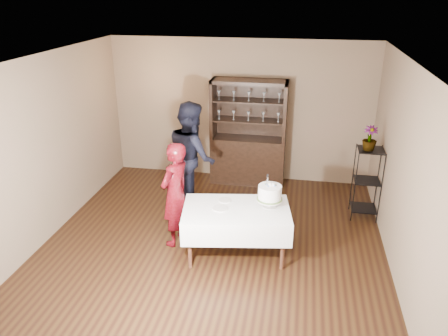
{
  "coord_description": "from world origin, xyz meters",
  "views": [
    {
      "loc": [
        1.17,
        -5.55,
        3.57
      ],
      "look_at": [
        0.13,
        0.1,
        1.16
      ],
      "focal_mm": 35.0,
      "sensor_mm": 36.0,
      "label": 1
    }
  ],
  "objects_px": {
    "china_hutch": "(248,149)",
    "woman": "(175,194)",
    "plant_etagere": "(367,180)",
    "man": "(192,157)",
    "potted_plant": "(370,138)",
    "cake": "(270,194)",
    "cake_table": "(236,220)"
  },
  "relations": [
    {
      "from": "china_hutch",
      "to": "cake_table",
      "type": "bearing_deg",
      "value": -86.13
    },
    {
      "from": "potted_plant",
      "to": "cake",
      "type": "bearing_deg",
      "value": -137.37
    },
    {
      "from": "plant_etagere",
      "to": "potted_plant",
      "type": "distance_m",
      "value": 0.73
    },
    {
      "from": "cake",
      "to": "cake_table",
      "type": "bearing_deg",
      "value": -162.22
    },
    {
      "from": "china_hutch",
      "to": "woman",
      "type": "relative_size",
      "value": 1.27
    },
    {
      "from": "plant_etagere",
      "to": "potted_plant",
      "type": "bearing_deg",
      "value": -141.79
    },
    {
      "from": "woman",
      "to": "cake",
      "type": "bearing_deg",
      "value": 109.55
    },
    {
      "from": "man",
      "to": "woman",
      "type": "bearing_deg",
      "value": 151.07
    },
    {
      "from": "woman",
      "to": "potted_plant",
      "type": "bearing_deg",
      "value": 135.27
    },
    {
      "from": "plant_etagere",
      "to": "man",
      "type": "distance_m",
      "value": 2.88
    },
    {
      "from": "potted_plant",
      "to": "china_hutch",
      "type": "bearing_deg",
      "value": 151.78
    },
    {
      "from": "china_hutch",
      "to": "potted_plant",
      "type": "distance_m",
      "value": 2.41
    },
    {
      "from": "cake_table",
      "to": "woman",
      "type": "xyz_separation_m",
      "value": [
        -0.92,
        0.16,
        0.23
      ]
    },
    {
      "from": "woman",
      "to": "man",
      "type": "height_order",
      "value": "man"
    },
    {
      "from": "plant_etagere",
      "to": "potted_plant",
      "type": "relative_size",
      "value": 3.08
    },
    {
      "from": "plant_etagere",
      "to": "man",
      "type": "bearing_deg",
      "value": -175.95
    },
    {
      "from": "woman",
      "to": "man",
      "type": "bearing_deg",
      "value": -157.84
    },
    {
      "from": "plant_etagere",
      "to": "man",
      "type": "relative_size",
      "value": 0.64
    },
    {
      "from": "plant_etagere",
      "to": "cake_table",
      "type": "relative_size",
      "value": 0.75
    },
    {
      "from": "china_hutch",
      "to": "potted_plant",
      "type": "bearing_deg",
      "value": -28.22
    },
    {
      "from": "cake",
      "to": "man",
      "type": "bearing_deg",
      "value": 140.64
    },
    {
      "from": "china_hutch",
      "to": "man",
      "type": "height_order",
      "value": "china_hutch"
    },
    {
      "from": "potted_plant",
      "to": "cake_table",
      "type": "bearing_deg",
      "value": -142.09
    },
    {
      "from": "plant_etagere",
      "to": "cake",
      "type": "height_order",
      "value": "cake"
    },
    {
      "from": "china_hutch",
      "to": "cake_table",
      "type": "height_order",
      "value": "china_hutch"
    },
    {
      "from": "plant_etagere",
      "to": "woman",
      "type": "xyz_separation_m",
      "value": [
        -2.83,
        -1.32,
        0.14
      ]
    },
    {
      "from": "man",
      "to": "cake",
      "type": "height_order",
      "value": "man"
    },
    {
      "from": "woman",
      "to": "cake",
      "type": "height_order",
      "value": "woman"
    },
    {
      "from": "plant_etagere",
      "to": "potted_plant",
      "type": "xyz_separation_m",
      "value": [
        -0.05,
        -0.04,
        0.73
      ]
    },
    {
      "from": "cake",
      "to": "potted_plant",
      "type": "distance_m",
      "value": 1.98
    },
    {
      "from": "plant_etagere",
      "to": "woman",
      "type": "distance_m",
      "value": 3.13
    },
    {
      "from": "plant_etagere",
      "to": "man",
      "type": "xyz_separation_m",
      "value": [
        -2.86,
        -0.2,
        0.29
      ]
    }
  ]
}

